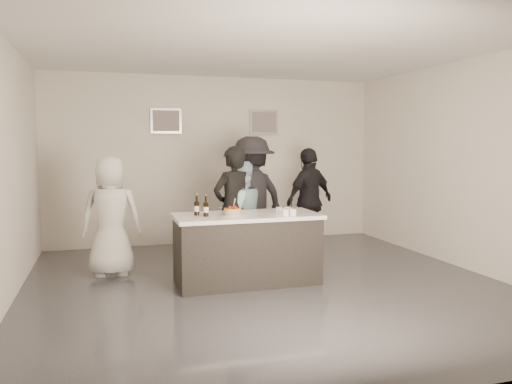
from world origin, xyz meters
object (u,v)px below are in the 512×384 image
Objects in this scene: person_main_black at (233,208)px; person_guest_right at (309,201)px; beer_bottle_b at (206,206)px; bar_counter at (247,248)px; person_guest_left at (111,216)px; cake at (233,212)px; beer_bottle_a at (197,205)px; person_main_blue at (241,214)px; person_guest_back at (252,197)px.

person_main_black is 1.65m from person_guest_right.
beer_bottle_b is 0.95m from person_main_black.
bar_counter is 7.15× the size of beer_bottle_b.
cake is at bearing 156.70° from person_guest_left.
person_main_black is (0.19, 0.72, -0.05)m from cake.
beer_bottle_a is 0.91m from person_main_black.
person_main_blue is (0.70, 0.93, -0.26)m from beer_bottle_b.
person_guest_right is (1.48, 1.44, 0.42)m from bar_counter.
cake is 2.21m from person_guest_right.
person_guest_back is (0.34, 0.56, 0.18)m from person_main_blue.
cake is at bearing -10.69° from beer_bottle_a.
person_guest_left is at bearing 141.68° from beer_bottle_a.
person_guest_back is at bearing 50.38° from beer_bottle_a.
person_main_black is 1.08× the size of person_guest_left.
person_guest_back is (0.49, 0.72, 0.07)m from person_main_black.
bar_counter is at bearing 2.03° from cake.
person_guest_back is at bearing 55.26° from beer_bottle_b.
person_guest_back reaches higher than person_main_blue.
bar_counter is 0.80m from beer_bottle_b.
beer_bottle_a is at bearing 22.23° from person_main_black.
person_main_blue is at bearing -2.39° from person_guest_right.
bar_counter is at bearing 47.84° from person_guest_back.
person_guest_left is at bearing -14.54° from person_main_blue.
beer_bottle_a is at bearing 7.27° from person_guest_right.
bar_counter is 8.42× the size of cake.
person_main_black reaches higher than beer_bottle_a.
beer_bottle_a is 0.14× the size of person_guest_back.
bar_counter is at bearing 159.87° from person_guest_left.
cake is 0.12× the size of person_main_black.
person_guest_back reaches higher than beer_bottle_b.
person_guest_left reaches higher than person_main_blue.
person_guest_left is at bearing 139.92° from beer_bottle_b.
person_main_black is at bearing 45.29° from beer_bottle_a.
person_main_black reaches higher than bar_counter.
person_guest_left is at bearing -15.69° from person_guest_right.
cake is 0.85× the size of beer_bottle_a.
person_guest_right is at bearing -177.10° from person_main_black.
person_main_black is 1.02× the size of person_guest_right.
person_main_blue is at bearing -157.86° from person_main_black.
beer_bottle_a is 0.17× the size of person_main_blue.
beer_bottle_a and beer_bottle_b have the same top height.
person_guest_back is (0.49, 1.44, 0.51)m from bar_counter.
person_guest_back is at bearing -157.88° from person_guest_left.
person_guest_left is (-1.67, 0.90, 0.37)m from bar_counter.
person_main_blue reaches higher than beer_bottle_b.
beer_bottle_b is (-0.54, -0.05, 0.58)m from bar_counter.
beer_bottle_a is 0.16m from beer_bottle_b.
person_guest_right is at bearing 44.14° from bar_counter.
bar_counter is at bearing 67.18° from person_main_black.
cake is 0.13× the size of person_guest_left.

